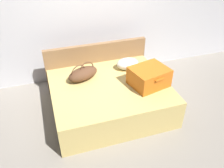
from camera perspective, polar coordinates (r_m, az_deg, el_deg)
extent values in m
plane|color=gray|center=(3.75, 1.35, -9.83)|extent=(12.00, 12.00, 0.00)
cube|color=silver|center=(4.47, -5.61, 17.22)|extent=(8.00, 0.10, 2.60)
cube|color=tan|center=(3.87, -0.52, -3.28)|extent=(1.83, 1.53, 0.49)
cube|color=olive|center=(4.42, -3.66, 4.67)|extent=(1.87, 0.08, 0.85)
cube|color=#D16619|center=(3.73, 8.86, 1.36)|extent=(0.64, 0.57, 0.23)
cube|color=#28282D|center=(3.71, 8.91, 1.80)|extent=(0.56, 0.50, 0.16)
cube|color=#99999E|center=(3.57, 8.40, 2.23)|extent=(0.14, 0.12, 0.04)
cube|color=#99999E|center=(3.74, 9.60, 3.77)|extent=(0.16, 0.11, 0.05)
cube|color=#D16619|center=(3.65, 9.06, 3.26)|extent=(0.64, 0.57, 0.06)
cube|color=#D16619|center=(3.52, 11.48, 1.03)|extent=(0.17, 0.06, 0.02)
ellipsoid|color=brown|center=(3.84, -6.99, 2.43)|extent=(0.58, 0.43, 0.21)
torus|color=brown|center=(3.78, -8.03, 2.76)|extent=(0.25, 0.11, 0.27)
torus|color=brown|center=(3.85, -6.08, 3.54)|extent=(0.25, 0.11, 0.27)
ellipsoid|color=white|center=(4.12, 3.78, 4.90)|extent=(0.40, 0.29, 0.20)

